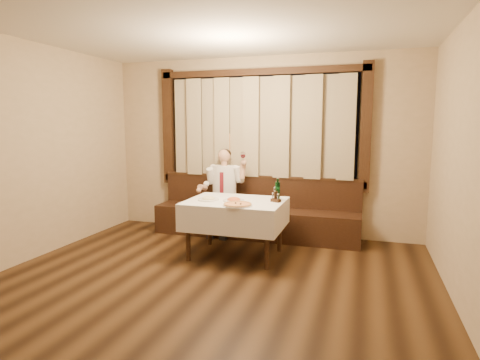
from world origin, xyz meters
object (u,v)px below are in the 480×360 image
(pasta_red, at_px, (234,198))
(cruet_caddy, at_px, (276,198))
(pasta_cream, at_px, (208,197))
(seated_man, at_px, (223,185))
(banquette, at_px, (256,216))
(pizza, at_px, (238,204))
(dining_table, at_px, (235,208))
(green_bottle, at_px, (278,191))

(pasta_red, distance_m, cruet_caddy, 0.54)
(pasta_red, bearing_deg, pasta_cream, -174.07)
(seated_man, bearing_deg, banquette, 9.82)
(banquette, distance_m, pasta_red, 1.19)
(cruet_caddy, bearing_deg, pizza, -111.16)
(pasta_red, distance_m, pasta_cream, 0.34)
(dining_table, xyz_separation_m, pizza, (0.14, -0.33, 0.12))
(pizza, height_order, green_bottle, green_bottle)
(seated_man, bearing_deg, pasta_cream, -80.87)
(cruet_caddy, bearing_deg, banquette, 143.31)
(pizza, bearing_deg, seated_man, 117.11)
(pasta_cream, relative_size, seated_man, 0.21)
(green_bottle, bearing_deg, pasta_cream, -163.82)
(pasta_red, relative_size, pasta_cream, 1.00)
(banquette, height_order, seated_man, seated_man)
(green_bottle, xyz_separation_m, cruet_caddy, (0.00, -0.10, -0.08))
(dining_table, distance_m, pizza, 0.38)
(seated_man, bearing_deg, pasta_red, -63.00)
(pizza, relative_size, pasta_red, 1.30)
(banquette, xyz_separation_m, dining_table, (0.00, -1.02, 0.34))
(cruet_caddy, distance_m, seated_man, 1.36)
(pasta_cream, distance_m, seated_man, 1.04)
(pasta_red, xyz_separation_m, pasta_cream, (-0.34, -0.04, 0.00))
(pasta_red, height_order, cruet_caddy, cruet_caddy)
(pasta_cream, bearing_deg, green_bottle, 16.18)
(pizza, distance_m, cruet_caddy, 0.55)
(cruet_caddy, bearing_deg, pasta_red, -143.27)
(cruet_caddy, bearing_deg, dining_table, -149.63)
(pasta_cream, height_order, green_bottle, green_bottle)
(green_bottle, bearing_deg, cruet_caddy, -90.00)
(cruet_caddy, bearing_deg, pasta_cream, -145.64)
(green_bottle, height_order, seated_man, seated_man)
(banquette, xyz_separation_m, seated_man, (-0.51, -0.09, 0.49))
(banquette, bearing_deg, pizza, -84.23)
(pizza, xyz_separation_m, pasta_red, (-0.14, 0.27, 0.02))
(pasta_cream, height_order, seated_man, seated_man)
(pasta_red, xyz_separation_m, cruet_caddy, (0.53, 0.11, 0.01))
(pasta_red, xyz_separation_m, green_bottle, (0.53, 0.22, 0.09))
(green_bottle, distance_m, cruet_caddy, 0.13)
(green_bottle, distance_m, seated_man, 1.30)
(green_bottle, height_order, cruet_caddy, green_bottle)
(cruet_caddy, bearing_deg, green_bottle, 114.67)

